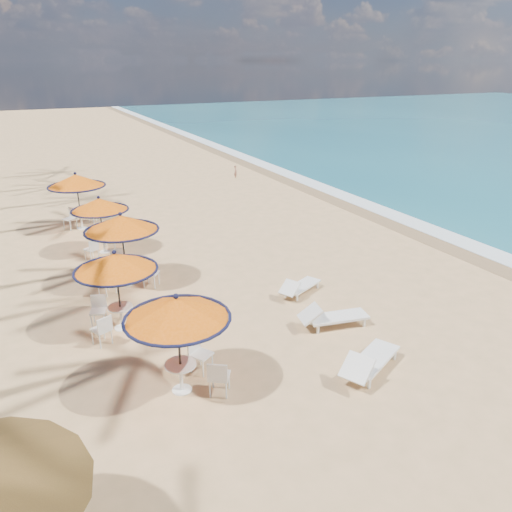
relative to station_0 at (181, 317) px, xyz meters
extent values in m
plane|color=tan|center=(4.62, -0.19, -1.93)|extent=(160.00, 160.00, 0.00)
cube|color=white|center=(13.92, 9.81, -1.93)|extent=(1.20, 140.00, 0.04)
cube|color=olive|center=(13.02, 9.81, -1.93)|extent=(1.40, 140.00, 0.02)
cylinder|color=black|center=(-0.08, 0.00, -0.72)|extent=(0.05, 0.05, 2.42)
cone|color=orange|center=(-0.08, 0.00, 0.23)|extent=(2.42, 2.42, 0.53)
torus|color=black|center=(-0.08, 0.00, -0.01)|extent=(2.42, 2.42, 0.07)
sphere|color=black|center=(-0.08, 0.00, 0.54)|extent=(0.13, 0.13, 0.13)
cylinder|color=white|center=(-0.08, 0.00, -1.21)|extent=(0.74, 0.74, 0.04)
cylinder|color=white|center=(-0.08, 0.00, -1.56)|extent=(0.08, 0.08, 0.74)
cylinder|color=black|center=(-0.73, 3.57, -0.76)|extent=(0.05, 0.05, 2.33)
cone|color=orange|center=(-0.73, 3.57, 0.15)|extent=(2.33, 2.33, 0.51)
torus|color=black|center=(-0.73, 3.57, -0.09)|extent=(2.33, 2.33, 0.07)
sphere|color=black|center=(-0.73, 3.57, 0.44)|extent=(0.12, 0.12, 0.12)
cylinder|color=white|center=(-0.73, 3.57, -1.24)|extent=(0.71, 0.71, 0.04)
cylinder|color=white|center=(-0.73, 3.57, -1.57)|extent=(0.08, 0.08, 0.71)
cylinder|color=black|center=(0.07, 6.60, -0.68)|extent=(0.05, 0.05, 2.49)
cone|color=orange|center=(0.07, 6.60, 0.29)|extent=(2.49, 2.49, 0.54)
torus|color=black|center=(0.07, 6.60, 0.04)|extent=(2.49, 2.49, 0.08)
sphere|color=black|center=(0.07, 6.60, 0.61)|extent=(0.13, 0.13, 0.13)
cylinder|color=white|center=(0.07, 6.60, -1.19)|extent=(0.76, 0.76, 0.04)
cylinder|color=white|center=(0.07, 6.60, -1.55)|extent=(0.09, 0.09, 0.76)
cylinder|color=black|center=(-0.07, 10.12, -0.80)|extent=(0.05, 0.05, 2.24)
cone|color=orange|center=(-0.07, 10.12, 0.07)|extent=(2.24, 2.24, 0.49)
torus|color=black|center=(-0.07, 10.12, -0.15)|extent=(2.25, 2.25, 0.07)
sphere|color=black|center=(-0.07, 10.12, 0.36)|extent=(0.12, 0.12, 0.12)
cylinder|color=white|center=(-0.07, 10.12, -1.26)|extent=(0.68, 0.68, 0.04)
cylinder|color=white|center=(-0.07, 10.12, -1.59)|extent=(0.08, 0.08, 0.68)
cylinder|color=black|center=(-0.45, 13.67, -0.66)|extent=(0.06, 0.06, 2.54)
cone|color=orange|center=(-0.45, 13.67, 0.34)|extent=(2.54, 2.54, 0.55)
torus|color=black|center=(-0.45, 13.67, 0.08)|extent=(2.54, 2.54, 0.08)
sphere|color=black|center=(-0.45, 13.67, 0.66)|extent=(0.13, 0.13, 0.13)
cylinder|color=white|center=(-0.45, 13.67, -1.18)|extent=(0.77, 0.77, 0.04)
cylinder|color=white|center=(-0.45, 13.67, -1.54)|extent=(0.09, 0.09, 0.77)
cube|color=white|center=(4.49, -1.26, -1.62)|extent=(1.95, 1.44, 0.08)
cube|color=white|center=(3.67, -1.69, -1.38)|extent=(0.86, 0.88, 0.46)
cube|color=white|center=(4.49, -1.26, -1.80)|extent=(0.07, 0.07, 0.26)
cube|color=white|center=(4.98, 0.97, -1.64)|extent=(1.84, 0.94, 0.07)
cube|color=white|center=(4.12, 1.12, -1.41)|extent=(0.69, 0.73, 0.44)
cube|color=white|center=(4.98, 0.97, -1.80)|extent=(0.06, 0.06, 0.25)
cube|color=white|center=(5.20, 3.36, -1.68)|extent=(1.60, 1.16, 0.06)
cube|color=white|center=(4.52, 3.03, -1.48)|extent=(0.69, 0.72, 0.37)
cube|color=white|center=(5.20, 3.36, -1.82)|extent=(0.05, 0.05, 0.21)
cylinder|color=brown|center=(-3.16, -2.44, -0.97)|extent=(0.13, 0.13, 1.91)
imported|color=#96614C|center=(10.25, 20.41, -1.48)|extent=(0.27, 0.36, 0.89)
camera|label=1|loc=(-2.78, -9.56, 5.31)|focal=35.00mm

